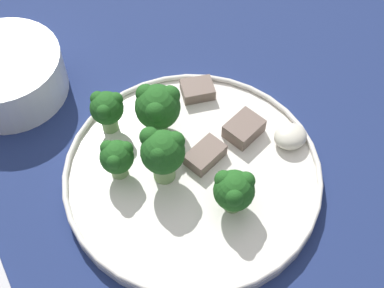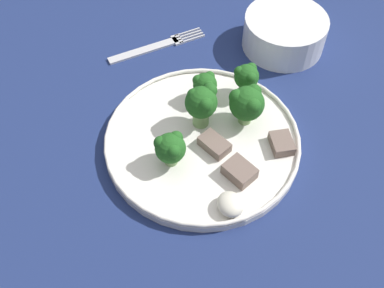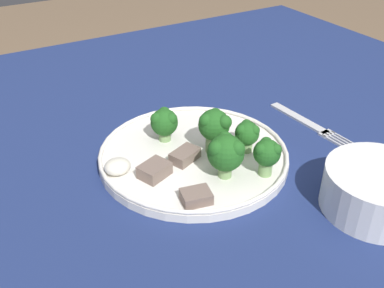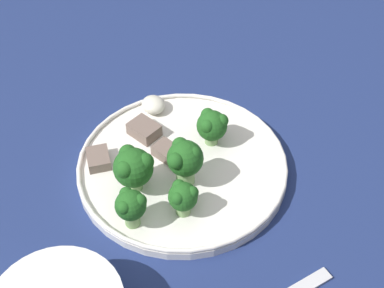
% 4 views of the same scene
% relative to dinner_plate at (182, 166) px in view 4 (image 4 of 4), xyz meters
% --- Properties ---
extents(table, '(1.20, 1.18, 0.76)m').
position_rel_dinner_plate_xyz_m(table, '(-0.05, 0.01, -0.10)').
color(table, navy).
rests_on(table, ground_plane).
extents(dinner_plate, '(0.27, 0.27, 0.02)m').
position_rel_dinner_plate_xyz_m(dinner_plate, '(0.00, 0.00, 0.00)').
color(dinner_plate, white).
rests_on(dinner_plate, table).
extents(broccoli_floret_near_rim_left, '(0.04, 0.04, 0.05)m').
position_rel_dinner_plate_xyz_m(broccoli_floret_near_rim_left, '(-0.07, 0.03, 0.03)').
color(broccoli_floret_near_rim_left, '#7FA866').
rests_on(broccoli_floret_near_rim_left, dinner_plate).
extents(broccoli_floret_center_left, '(0.04, 0.04, 0.05)m').
position_rel_dinner_plate_xyz_m(broccoli_floret_center_left, '(0.02, -0.05, 0.03)').
color(broccoli_floret_center_left, '#7FA866').
rests_on(broccoli_floret_center_left, dinner_plate).
extents(broccoli_floret_back_left, '(0.05, 0.05, 0.07)m').
position_rel_dinner_plate_xyz_m(broccoli_floret_back_left, '(-0.03, 0.01, 0.05)').
color(broccoli_floret_back_left, '#7FA866').
rests_on(broccoli_floret_back_left, dinner_plate).
extents(broccoli_floret_front_left, '(0.05, 0.05, 0.06)m').
position_rel_dinner_plate_xyz_m(broccoli_floret_front_left, '(-0.01, 0.07, 0.04)').
color(broccoli_floret_front_left, '#7FA866').
rests_on(broccoli_floret_front_left, dinner_plate).
extents(broccoli_floret_center_back, '(0.04, 0.04, 0.05)m').
position_rel_dinner_plate_xyz_m(broccoli_floret_center_back, '(-0.06, 0.09, 0.04)').
color(broccoli_floret_center_back, '#7FA866').
rests_on(broccoli_floret_center_back, dinner_plate).
extents(meat_slice_front_slice, '(0.04, 0.04, 0.01)m').
position_rel_dinner_plate_xyz_m(meat_slice_front_slice, '(0.05, 0.10, 0.01)').
color(meat_slice_front_slice, '#756056').
rests_on(meat_slice_front_slice, dinner_plate).
extents(meat_slice_middle_slice, '(0.05, 0.04, 0.02)m').
position_rel_dinner_plate_xyz_m(meat_slice_middle_slice, '(0.02, 0.01, 0.01)').
color(meat_slice_middle_slice, '#756056').
rests_on(meat_slice_middle_slice, dinner_plate).
extents(meat_slice_rear_slice, '(0.05, 0.04, 0.02)m').
position_rel_dinner_plate_xyz_m(meat_slice_rear_slice, '(0.07, 0.02, 0.01)').
color(meat_slice_rear_slice, '#756056').
rests_on(meat_slice_rear_slice, dinner_plate).
extents(sauce_dollop, '(0.04, 0.03, 0.02)m').
position_rel_dinner_plate_xyz_m(sauce_dollop, '(0.11, -0.01, 0.01)').
color(sauce_dollop, silver).
rests_on(sauce_dollop, dinner_plate).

